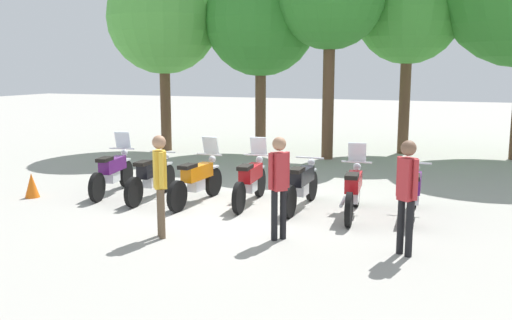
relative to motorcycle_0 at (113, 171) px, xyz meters
name	(u,v)px	position (x,y,z in m)	size (l,w,h in m)	color
ground_plane	(248,206)	(3.33, 0.00, -0.52)	(80.00, 80.00, 0.00)	#9E9B93
motorcycle_0	(113,171)	(0.00, 0.00, 0.00)	(0.66, 2.17, 1.37)	black
motorcycle_1	(152,176)	(1.11, -0.14, -0.01)	(0.62, 2.19, 0.99)	black
motorcycle_2	(197,179)	(2.22, -0.13, 0.00)	(0.62, 2.19, 1.37)	black
motorcycle_3	(250,180)	(3.32, 0.19, 0.00)	(0.62, 2.19, 1.37)	black
motorcycle_4	(302,184)	(4.43, 0.23, -0.01)	(0.62, 2.19, 0.99)	black
motorcycle_5	(353,189)	(5.53, 0.05, 0.00)	(0.62, 2.19, 1.37)	black
motorcycle_6	(413,191)	(6.64, 0.35, -0.01)	(0.62, 2.19, 0.99)	black
person_0	(279,180)	(4.66, -1.95, 0.51)	(0.32, 0.36, 1.75)	black
person_1	(160,178)	(2.74, -2.53, 0.52)	(0.33, 0.36, 1.76)	brown
person_2	(407,188)	(6.73, -2.01, 0.54)	(0.37, 0.33, 1.79)	black
tree_0	(163,18)	(-2.28, 6.43, 4.00)	(3.79, 3.79, 6.44)	brown
tree_1	(261,20)	(1.01, 7.08, 3.88)	(3.69, 3.69, 6.27)	brown
tree_3	(408,12)	(5.57, 8.59, 4.15)	(3.45, 3.45, 6.43)	brown
traffic_cone	(32,185)	(-1.47, -0.97, -0.24)	(0.32, 0.32, 0.55)	orange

